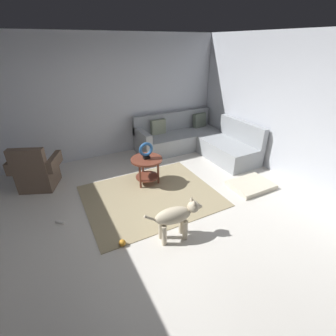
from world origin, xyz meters
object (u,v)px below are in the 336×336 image
armchair (37,172)px  side_table (147,164)px  dog (176,216)px  dog_toy_ball (122,243)px  dog_bed_mat (251,185)px  torus_sculpture (146,150)px  sectional_couch (196,141)px  dog_toy_rope (60,222)px

armchair → side_table: 2.07m
side_table → dog: size_ratio=0.71×
armchair → dog_toy_ball: size_ratio=10.03×
side_table → dog_toy_ball: (-0.97, -1.37, -0.37)m
dog_bed_mat → dog: dog is taller
torus_sculpture → dog_bed_mat: torus_sculpture is taller
sectional_couch → dog_toy_ball: 3.50m
sectional_couch → dog_bed_mat: size_ratio=2.81×
sectional_couch → dog_toy_ball: sectional_couch is taller
armchair → dog_bed_mat: size_ratio=1.21×
side_table → dog_bed_mat: (1.70, -1.07, -0.37)m
dog_toy_ball → armchair: bearing=112.6°
torus_sculpture → dog_toy_rope: size_ratio=2.24×
armchair → dog_bed_mat: (3.59, -1.90, -0.28)m
sectional_couch → dog_bed_mat: 1.96m
sectional_couch → dog: bearing=-128.6°
dog_bed_mat → dog_toy_rope: size_ratio=5.49×
dog_bed_mat → dog_toy_rope: 3.43m
sectional_couch → side_table: 1.92m
dog → dog_toy_rope: bearing=-120.2°
torus_sculpture → dog_bed_mat: size_ratio=0.41×
armchair → dog_bed_mat: 4.07m
torus_sculpture → dog_toy_ball: 1.81m
armchair → dog_toy_rope: armchair is taller
torus_sculpture → dog: torus_sculpture is taller
dog_toy_rope → torus_sculpture: bearing=15.8°
dog_bed_mat → dog: size_ratio=0.94×
dog_toy_rope → dog: bearing=-37.5°
armchair → torus_sculpture: (1.89, -0.83, 0.39)m
dog → torus_sculpture: bearing=178.4°
armchair → dog_toy_ball: bearing=-44.9°
dog → dog_toy_ball: 0.82m
dog_bed_mat → dog_toy_ball: bearing=-173.6°
dog_bed_mat → dog_toy_ball: size_ratio=8.28×
torus_sculpture → dog: size_ratio=0.38×
sectional_couch → torus_sculpture: 1.96m
dog_toy_rope → armchair: bearing=99.2°
torus_sculpture → side_table: bearing=90.0°
dog → dog_toy_rope: dog is taller
side_table → torus_sculpture: torus_sculpture is taller
dog_toy_ball → side_table: bearing=54.6°
armchair → dog_toy_ball: 2.40m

